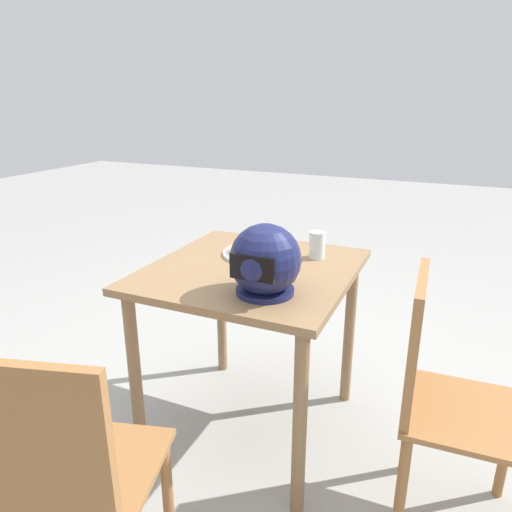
% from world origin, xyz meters
% --- Properties ---
extents(ground_plane, '(14.00, 14.00, 0.00)m').
position_xyz_m(ground_plane, '(0.00, 0.00, 0.00)').
color(ground_plane, '#9E9E99').
extents(dining_table, '(0.80, 0.85, 0.77)m').
position_xyz_m(dining_table, '(0.00, 0.00, 0.65)').
color(dining_table, olive).
rests_on(dining_table, ground).
extents(pizza_plate, '(0.33, 0.33, 0.01)m').
position_xyz_m(pizza_plate, '(0.03, -0.16, 0.78)').
color(pizza_plate, white).
rests_on(pizza_plate, dining_table).
extents(pizza, '(0.28, 0.28, 0.05)m').
position_xyz_m(pizza, '(0.03, -0.16, 0.80)').
color(pizza, tan).
rests_on(pizza, pizza_plate).
extents(motorcycle_helmet, '(0.25, 0.25, 0.25)m').
position_xyz_m(motorcycle_helmet, '(-0.15, 0.23, 0.89)').
color(motorcycle_helmet, '#191E4C').
rests_on(motorcycle_helmet, dining_table).
extents(drinking_glass, '(0.07, 0.07, 0.12)m').
position_xyz_m(drinking_glass, '(-0.21, -0.22, 0.83)').
color(drinking_glass, silver).
rests_on(drinking_glass, dining_table).
extents(chair_far, '(0.49, 0.49, 0.90)m').
position_xyz_m(chair_far, '(0.09, 0.96, 0.51)').
color(chair_far, '#996638').
rests_on(chair_far, ground).
extents(chair_side, '(0.42, 0.42, 0.90)m').
position_xyz_m(chair_side, '(-0.76, 0.17, 0.51)').
color(chair_side, '#996638').
rests_on(chair_side, ground).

